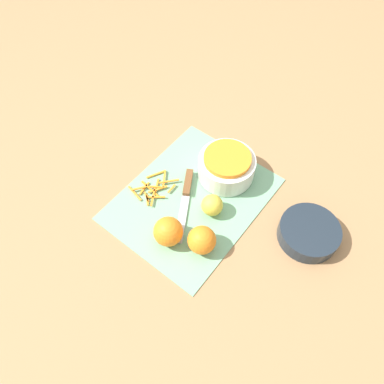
{
  "coord_description": "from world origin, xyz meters",
  "views": [
    {
      "loc": [
        0.46,
        0.36,
        0.9
      ],
      "look_at": [
        0.0,
        0.0,
        0.04
      ],
      "focal_mm": 35.0,
      "sensor_mm": 36.0,
      "label": 1
    }
  ],
  "objects_px": {
    "knife": "(187,191)",
    "orange_left": "(202,240)",
    "bowl_dark": "(309,233)",
    "lemon": "(212,205)",
    "orange_right": "(168,232)",
    "bowl_speckled": "(227,166)"
  },
  "relations": [
    {
      "from": "orange_left",
      "to": "bowl_speckled",
      "type": "bearing_deg",
      "value": -159.53
    },
    {
      "from": "bowl_dark",
      "to": "orange_right",
      "type": "xyz_separation_m",
      "value": [
        0.23,
        -0.28,
        0.02
      ]
    },
    {
      "from": "bowl_speckled",
      "to": "bowl_dark",
      "type": "distance_m",
      "value": 0.29
    },
    {
      "from": "knife",
      "to": "orange_left",
      "type": "distance_m",
      "value": 0.18
    },
    {
      "from": "orange_left",
      "to": "lemon",
      "type": "relative_size",
      "value": 1.24
    },
    {
      "from": "bowl_speckled",
      "to": "orange_left",
      "type": "distance_m",
      "value": 0.25
    },
    {
      "from": "orange_left",
      "to": "orange_right",
      "type": "distance_m",
      "value": 0.09
    },
    {
      "from": "orange_left",
      "to": "bowl_dark",
      "type": "bearing_deg",
      "value": 134.51
    },
    {
      "from": "knife",
      "to": "orange_right",
      "type": "xyz_separation_m",
      "value": [
        0.14,
        0.05,
        0.03
      ]
    },
    {
      "from": "knife",
      "to": "lemon",
      "type": "distance_m",
      "value": 0.1
    },
    {
      "from": "orange_left",
      "to": "knife",
      "type": "bearing_deg",
      "value": -128.49
    },
    {
      "from": "bowl_speckled",
      "to": "orange_left",
      "type": "xyz_separation_m",
      "value": [
        0.23,
        0.09,
        -0.0
      ]
    },
    {
      "from": "orange_right",
      "to": "lemon",
      "type": "xyz_separation_m",
      "value": [
        -0.14,
        0.04,
        -0.01
      ]
    },
    {
      "from": "bowl_speckled",
      "to": "lemon",
      "type": "height_order",
      "value": "bowl_speckled"
    },
    {
      "from": "lemon",
      "to": "orange_right",
      "type": "bearing_deg",
      "value": -15.54
    },
    {
      "from": "bowl_speckled",
      "to": "orange_right",
      "type": "xyz_separation_m",
      "value": [
        0.27,
        0.0,
        -0.0
      ]
    },
    {
      "from": "bowl_dark",
      "to": "lemon",
      "type": "relative_size",
      "value": 2.66
    },
    {
      "from": "lemon",
      "to": "orange_left",
      "type": "bearing_deg",
      "value": 23.04
    },
    {
      "from": "bowl_dark",
      "to": "orange_left",
      "type": "distance_m",
      "value": 0.28
    },
    {
      "from": "bowl_dark",
      "to": "orange_left",
      "type": "height_order",
      "value": "orange_left"
    },
    {
      "from": "bowl_speckled",
      "to": "knife",
      "type": "height_order",
      "value": "bowl_speckled"
    },
    {
      "from": "bowl_speckled",
      "to": "knife",
      "type": "xyz_separation_m",
      "value": [
        0.12,
        -0.05,
        -0.03
      ]
    }
  ]
}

